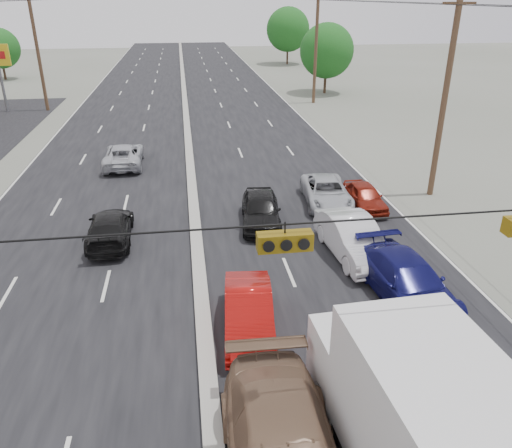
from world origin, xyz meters
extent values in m
cube|color=black|center=(0.00, 30.00, 0.00)|extent=(20.00, 160.00, 0.02)
cube|color=gray|center=(0.00, 30.00, 0.10)|extent=(0.50, 160.00, 0.20)
cylinder|color=#422D1E|center=(-12.50, 40.00, 5.00)|extent=(0.30, 0.30, 10.00)
cylinder|color=#422D1E|center=(12.50, 15.00, 5.00)|extent=(0.30, 0.30, 10.00)
cube|color=#422D1E|center=(12.50, 15.00, 9.30)|extent=(1.60, 0.12, 0.12)
cylinder|color=#422D1E|center=(12.50, 40.00, 5.00)|extent=(0.30, 0.30, 10.00)
cylinder|color=black|center=(0.00, 0.00, 5.80)|extent=(25.00, 0.04, 0.04)
cube|color=#72590C|center=(1.50, 0.00, 5.45)|extent=(1.05, 0.30, 0.35)
cylinder|color=slate|center=(-16.00, 40.00, 3.00)|extent=(0.24, 0.24, 6.00)
cylinder|color=#382619|center=(-22.00, 60.00, 1.08)|extent=(0.28, 0.28, 2.16)
cylinder|color=#382619|center=(15.00, 45.00, 1.26)|extent=(0.28, 0.28, 2.52)
sphere|color=#165417|center=(15.00, 45.00, 4.34)|extent=(5.60, 5.60, 5.60)
cylinder|color=#382619|center=(16.00, 70.00, 1.44)|extent=(0.28, 0.28, 2.88)
sphere|color=#165417|center=(16.00, 70.00, 4.96)|extent=(6.40, 6.40, 6.40)
cube|color=silver|center=(4.09, -2.17, 2.22)|extent=(2.85, 5.29, 2.89)
cube|color=silver|center=(3.91, 1.29, 1.29)|extent=(2.58, 2.09, 1.86)
cylinder|color=black|center=(2.84, 0.97, 0.47)|extent=(0.36, 0.95, 0.93)
cylinder|color=black|center=(5.00, 1.08, 0.47)|extent=(0.36, 0.95, 0.93)
imported|color=#9F0C09|center=(1.40, 4.60, 0.69)|extent=(1.84, 4.29, 1.37)
imported|color=black|center=(3.00, 12.47, 0.74)|extent=(2.20, 4.48, 1.47)
imported|color=silver|center=(6.17, 8.93, 0.79)|extent=(2.07, 4.93, 1.58)
imported|color=#ABAEB3|center=(6.63, 14.41, 0.64)|extent=(2.53, 4.80, 1.29)
imported|color=#0F0F4C|center=(7.00, 5.58, 0.75)|extent=(2.49, 5.31, 1.50)
imported|color=maroon|center=(8.36, 13.64, 0.61)|extent=(1.48, 3.60, 1.22)
imported|color=black|center=(-3.61, 11.68, 0.64)|extent=(1.90, 4.44, 1.28)
imported|color=#B0B2B8|center=(-4.02, 22.30, 0.67)|extent=(2.29, 4.86, 1.34)
camera|label=1|loc=(-0.23, -8.16, 9.64)|focal=35.00mm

